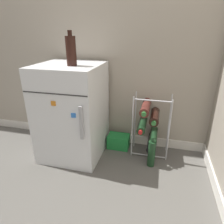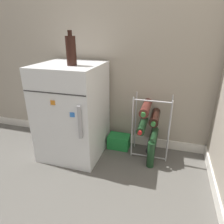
{
  "view_description": "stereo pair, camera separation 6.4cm",
  "coord_description": "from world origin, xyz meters",
  "px_view_note": "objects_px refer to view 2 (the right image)",
  "views": [
    {
      "loc": [
        0.44,
        -1.2,
        1.11
      ],
      "look_at": [
        0.03,
        0.41,
        0.42
      ],
      "focal_mm": 32.0,
      "sensor_mm": 36.0,
      "label": 1
    },
    {
      "loc": [
        0.5,
        -1.18,
        1.11
      ],
      "look_at": [
        0.03,
        0.41,
        0.42
      ],
      "focal_mm": 32.0,
      "sensor_mm": 36.0,
      "label": 2
    }
  ],
  "objects_px": {
    "fridge_top_bottle": "(71,50)",
    "loose_bottle_floor": "(151,154)",
    "wine_rack": "(150,125)",
    "soda_box": "(119,141)",
    "mini_fridge": "(73,111)"
  },
  "relations": [
    {
      "from": "wine_rack",
      "to": "soda_box",
      "type": "bearing_deg",
      "value": 174.84
    },
    {
      "from": "fridge_top_bottle",
      "to": "loose_bottle_floor",
      "type": "height_order",
      "value": "fridge_top_bottle"
    },
    {
      "from": "fridge_top_bottle",
      "to": "loose_bottle_floor",
      "type": "bearing_deg",
      "value": 1.89
    },
    {
      "from": "soda_box",
      "to": "fridge_top_bottle",
      "type": "xyz_separation_m",
      "value": [
        -0.33,
        -0.24,
        0.89
      ]
    },
    {
      "from": "mini_fridge",
      "to": "fridge_top_bottle",
      "type": "xyz_separation_m",
      "value": [
        0.06,
        -0.06,
        0.54
      ]
    },
    {
      "from": "loose_bottle_floor",
      "to": "mini_fridge",
      "type": "bearing_deg",
      "value": 177.1
    },
    {
      "from": "soda_box",
      "to": "fridge_top_bottle",
      "type": "height_order",
      "value": "fridge_top_bottle"
    },
    {
      "from": "wine_rack",
      "to": "loose_bottle_floor",
      "type": "distance_m",
      "value": 0.27
    },
    {
      "from": "loose_bottle_floor",
      "to": "soda_box",
      "type": "bearing_deg",
      "value": 147.28
    },
    {
      "from": "soda_box",
      "to": "fridge_top_bottle",
      "type": "distance_m",
      "value": 0.98
    },
    {
      "from": "soda_box",
      "to": "loose_bottle_floor",
      "type": "bearing_deg",
      "value": -32.72
    },
    {
      "from": "fridge_top_bottle",
      "to": "soda_box",
      "type": "bearing_deg",
      "value": 35.81
    },
    {
      "from": "loose_bottle_floor",
      "to": "wine_rack",
      "type": "bearing_deg",
      "value": 103.2
    },
    {
      "from": "loose_bottle_floor",
      "to": "fridge_top_bottle",
      "type": "bearing_deg",
      "value": -178.11
    },
    {
      "from": "mini_fridge",
      "to": "loose_bottle_floor",
      "type": "height_order",
      "value": "mini_fridge"
    }
  ]
}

